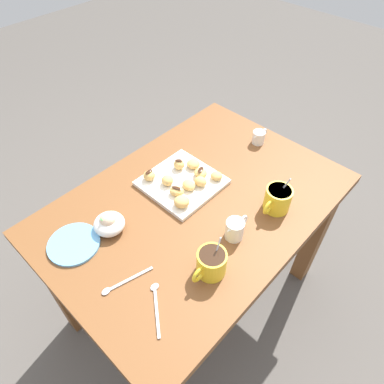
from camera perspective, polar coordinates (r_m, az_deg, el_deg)
The scene contains 25 objects.
ground_plane at distance 1.84m, azimuth 0.43°, elevation -16.68°, with size 8.00×8.00×0.00m, color #514C47.
dining_table at distance 1.34m, azimuth 0.56°, elevation -5.34°, with size 1.08×0.75×0.72m.
pastry_plate_square at distance 1.30m, azimuth -1.66°, elevation 1.59°, with size 0.26×0.26×0.02m, color silver.
coffee_mug_yellow_left at distance 1.22m, azimuth 13.87°, elevation -1.06°, with size 0.13×0.09×0.14m.
coffee_mug_yellow_right at distance 1.04m, azimuth 3.15°, elevation -11.52°, with size 0.13×0.09×0.13m.
cream_pitcher_white at distance 1.12m, azimuth 7.08°, elevation -5.98°, with size 0.10×0.06×0.07m.
ice_cream_bowl at distance 1.17m, azimuth -13.47°, elevation -4.98°, with size 0.10×0.10×0.08m.
chocolate_sauce_pitcher at distance 1.50m, azimuth 10.93°, elevation 8.94°, with size 0.09×0.05×0.06m.
saucer_sky_left at distance 1.19m, azimuth -18.83°, elevation -8.08°, with size 0.17×0.17×0.01m, color #66A8DB.
loose_spoon_near_saucer at distance 1.03m, azimuth -5.94°, elevation -17.59°, with size 0.11×0.13×0.01m.
loose_spoon_by_plate at distance 1.07m, azimuth -11.51°, elevation -14.52°, with size 0.16×0.05×0.01m.
beignet_0 at distance 1.33m, azimuth -2.16°, elevation 4.53°, with size 0.04×0.04×0.04m, color #E5B260.
chocolate_drizzle_0 at distance 1.32m, azimuth -2.19°, elevation 5.19°, with size 0.03×0.02×0.01m, color #381E11.
beignet_1 at distance 1.30m, azimuth -7.04°, elevation 2.70°, with size 0.05×0.04×0.04m, color #E5B260.
chocolate_drizzle_1 at distance 1.29m, azimuth -7.11°, elevation 3.32°, with size 0.03×0.02×0.01m, color #381E11.
beignet_2 at distance 1.20m, azimuth -1.69°, elevation -1.60°, with size 0.06×0.05×0.04m, color #E5B260.
beignet_3 at distance 1.34m, azimuth 0.23°, elevation 4.63°, with size 0.05×0.05×0.03m, color #E5B260.
beignet_4 at distance 1.27m, azimuth -4.07°, elevation 1.92°, with size 0.05×0.04×0.04m, color #E5B260.
beignet_5 at distance 1.26m, azimuth -0.55°, elevation 1.15°, with size 0.05×0.04×0.03m, color #E5B260.
beignet_6 at distance 1.27m, azimuth 1.42°, elevation 1.74°, with size 0.05×0.04×0.03m, color #E5B260.
beignet_7 at distance 1.24m, azimuth -2.55°, elevation 0.14°, with size 0.05×0.04×0.03m, color #E5B260.
chocolate_drizzle_7 at distance 1.23m, azimuth -2.57°, elevation 0.66°, with size 0.04×0.01×0.01m, color #381E11.
beignet_8 at distance 1.30m, azimuth 1.41°, elevation 3.12°, with size 0.05×0.05×0.03m, color #E5B260.
chocolate_drizzle_8 at distance 1.29m, azimuth 1.42°, elevation 3.68°, with size 0.04×0.02×0.01m, color #381E11.
beignet_9 at distance 1.30m, azimuth 4.05°, elevation 2.65°, with size 0.05×0.04×0.03m, color #E5B260.
Camera 1 is at (0.61, 0.56, 1.64)m, focal length 32.46 mm.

